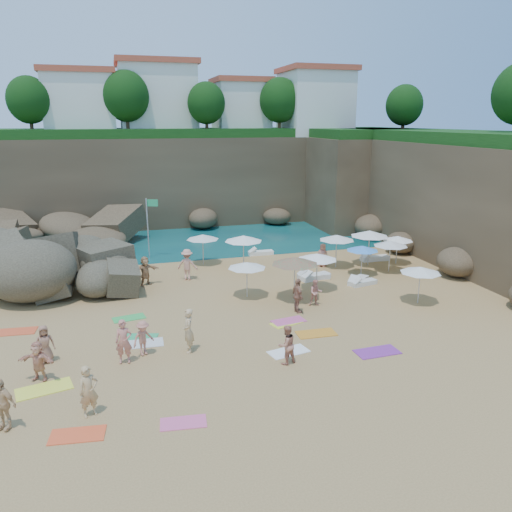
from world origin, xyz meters
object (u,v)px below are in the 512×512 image
object	(u,v)px
parasol_0	(203,237)
lounger_0	(315,277)
person_stand_3	(298,296)
flag_pole	(149,220)
rock_outcrop	(55,289)
person_stand_2	(187,265)
parasol_2	(391,243)
parasol_1	(243,238)
person_stand_5	(145,271)
person_stand_6	(188,331)
person_stand_0	(89,391)
person_stand_1	(287,345)
person_stand_4	(323,255)

from	to	relation	value
parasol_0	lounger_0	size ratio (longest dim) A/B	1.11
parasol_0	person_stand_3	size ratio (longest dim) A/B	1.21
flag_pole	person_stand_3	size ratio (longest dim) A/B	2.37
rock_outcrop	person_stand_2	bearing A→B (deg)	-1.98
parasol_2	person_stand_2	world-z (taller)	parasol_2
parasol_1	person_stand_3	size ratio (longest dim) A/B	1.36
person_stand_3	parasol_0	bearing A→B (deg)	13.33
person_stand_5	person_stand_6	xyz separation A→B (m)	(1.16, -9.57, 0.07)
parasol_1	person_stand_5	distance (m)	6.68
person_stand_6	rock_outcrop	bearing A→B (deg)	-145.57
parasol_0	parasol_1	distance (m)	3.15
person_stand_0	person_stand_5	world-z (taller)	person_stand_0
parasol_2	person_stand_5	world-z (taller)	parasol_2
person_stand_2	person_stand_3	size ratio (longest dim) A/B	1.07
parasol_2	person_stand_3	world-z (taller)	parasol_2
flag_pole	person_stand_3	distance (m)	14.41
person_stand_0	person_stand_3	distance (m)	12.02
person_stand_5	flag_pole	bearing A→B (deg)	57.94
parasol_0	parasol_2	xyz separation A→B (m)	(11.32, -5.08, -0.01)
person_stand_1	person_stand_4	world-z (taller)	person_stand_1
flag_pole	person_stand_5	size ratio (longest dim) A/B	2.42
parasol_0	person_stand_4	bearing A→B (deg)	-19.88
parasol_2	person_stand_0	size ratio (longest dim) A/B	1.22
flag_pole	parasol_1	bearing A→B (deg)	-40.30
lounger_0	person_stand_4	bearing A→B (deg)	42.80
parasol_1	person_stand_0	world-z (taller)	parasol_1
person_stand_3	person_stand_4	bearing A→B (deg)	-35.24
person_stand_0	person_stand_1	xyz separation A→B (m)	(7.54, 1.69, -0.07)
parasol_2	person_stand_4	size ratio (longest dim) A/B	1.39
lounger_0	person_stand_6	bearing A→B (deg)	-154.47
person_stand_5	person_stand_6	bearing A→B (deg)	-107.81
flag_pole	person_stand_4	size ratio (longest dim) A/B	2.73
flag_pole	person_stand_1	xyz separation A→B (m)	(4.02, -17.87, -1.92)
person_stand_0	person_stand_6	xyz separation A→B (m)	(3.89, 3.85, 0.07)
parasol_0	person_stand_0	bearing A→B (deg)	-111.96
parasol_1	person_stand_1	xyz separation A→B (m)	(-1.60, -13.11, -1.32)
flag_pole	parasol_0	bearing A→B (deg)	-38.38
person_stand_5	person_stand_1	bearing A→B (deg)	-92.42
person_stand_0	person_stand_1	size ratio (longest dim) A/B	1.09
flag_pole	parasol_0	size ratio (longest dim) A/B	1.96
parasol_1	parasol_2	xyz separation A→B (m)	(9.02, -2.94, -0.24)
person_stand_5	person_stand_2	bearing A→B (deg)	-16.77
person_stand_3	person_stand_4	world-z (taller)	person_stand_3
person_stand_3	person_stand_5	distance (m)	9.78
flag_pole	person_stand_0	world-z (taller)	flag_pole
person_stand_0	lounger_0	bearing A→B (deg)	19.83
flag_pole	person_stand_1	bearing A→B (deg)	-77.33
person_stand_4	person_stand_5	xyz separation A→B (m)	(-11.74, -0.76, 0.10)
flag_pole	person_stand_0	bearing A→B (deg)	-100.19
parasol_1	person_stand_4	size ratio (longest dim) A/B	1.57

